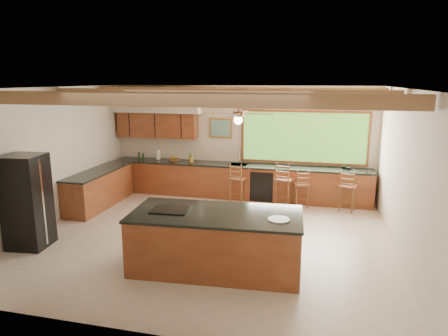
# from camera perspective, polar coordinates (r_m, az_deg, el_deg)

# --- Properties ---
(ground) EXTENTS (7.20, 7.20, 0.00)m
(ground) POSITION_cam_1_polar(r_m,az_deg,el_deg) (8.31, -2.22, -9.81)
(ground) COLOR beige
(ground) RESTS_ON ground
(room_shell) EXTENTS (7.27, 6.54, 3.02)m
(room_shell) POSITION_cam_1_polar(r_m,az_deg,el_deg) (8.41, -2.24, 6.08)
(room_shell) COLOR beige
(room_shell) RESTS_ON ground
(counter_run) EXTENTS (7.12, 3.10, 1.22)m
(counter_run) POSITION_cam_1_polar(r_m,az_deg,el_deg) (10.68, -2.78, -2.08)
(counter_run) COLOR brown
(counter_run) RESTS_ON ground
(island) EXTENTS (2.92, 1.52, 1.01)m
(island) POSITION_cam_1_polar(r_m,az_deg,el_deg) (6.85, -1.11, -10.32)
(island) COLOR brown
(island) RESTS_ON ground
(refrigerator) EXTENTS (0.77, 0.75, 1.80)m
(refrigerator) POSITION_cam_1_polar(r_m,az_deg,el_deg) (8.45, -26.32, -4.31)
(refrigerator) COLOR black
(refrigerator) RESTS_ON ground
(bar_stool_a) EXTENTS (0.44, 0.44, 1.07)m
(bar_stool_a) POSITION_cam_1_polar(r_m,az_deg,el_deg) (10.30, 1.92, -1.64)
(bar_stool_a) COLOR brown
(bar_stool_a) RESTS_ON ground
(bar_stool_b) EXTENTS (0.51, 0.51, 1.16)m
(bar_stool_b) POSITION_cam_1_polar(r_m,az_deg,el_deg) (10.11, 8.63, -1.75)
(bar_stool_b) COLOR brown
(bar_stool_b) RESTS_ON ground
(bar_stool_c) EXTENTS (0.42, 0.42, 0.99)m
(bar_stool_c) POSITION_cam_1_polar(r_m,az_deg,el_deg) (10.12, 10.99, -2.42)
(bar_stool_c) COLOR brown
(bar_stool_c) RESTS_ON ground
(bar_stool_d) EXTENTS (0.45, 0.45, 1.05)m
(bar_stool_d) POSITION_cam_1_polar(r_m,az_deg,el_deg) (10.07, 17.31, -2.62)
(bar_stool_d) COLOR brown
(bar_stool_d) RESTS_ON ground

